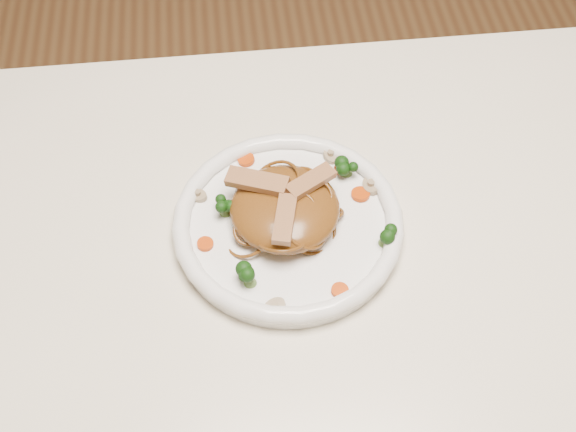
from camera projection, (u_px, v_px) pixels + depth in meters
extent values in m
cube|color=#F0E5CB|center=(361.00, 303.00, 0.83)|extent=(1.20, 0.80, 0.04)
cylinder|color=brown|center=(1.00, 271.00, 1.30)|extent=(0.06, 0.06, 0.71)
cylinder|color=white|center=(288.00, 228.00, 0.86)|extent=(0.31, 0.31, 0.02)
ellipsoid|color=brown|center=(285.00, 208.00, 0.84)|extent=(0.13, 0.13, 0.04)
cube|color=#AB7851|center=(311.00, 181.00, 0.83)|extent=(0.06, 0.05, 0.01)
cube|color=#AB7851|center=(257.00, 181.00, 0.83)|extent=(0.07, 0.05, 0.01)
cube|color=#AB7851|center=(285.00, 219.00, 0.80)|extent=(0.03, 0.06, 0.01)
cylinder|color=#B34406|center=(341.00, 169.00, 0.90)|extent=(0.02, 0.02, 0.00)
cylinder|color=#B34406|center=(205.00, 244.00, 0.83)|extent=(0.02, 0.02, 0.00)
cylinder|color=#B34406|center=(360.00, 194.00, 0.87)|extent=(0.03, 0.03, 0.00)
cylinder|color=#B34406|center=(246.00, 160.00, 0.90)|extent=(0.03, 0.03, 0.00)
cylinder|color=#B34406|center=(340.00, 290.00, 0.80)|extent=(0.02, 0.02, 0.00)
cylinder|color=tan|center=(274.00, 307.00, 0.78)|extent=(0.03, 0.03, 0.01)
cylinder|color=tan|center=(371.00, 186.00, 0.88)|extent=(0.03, 0.03, 0.01)
cylinder|color=tan|center=(198.00, 196.00, 0.87)|extent=(0.03, 0.03, 0.01)
cylinder|color=tan|center=(331.00, 156.00, 0.91)|extent=(0.03, 0.03, 0.01)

